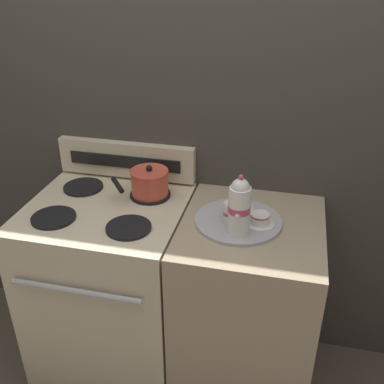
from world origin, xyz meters
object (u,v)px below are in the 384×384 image
object	(u,v)px
stove	(113,286)
teacup_right	(260,219)
saucepan	(149,182)
creamer_jug	(231,212)
teacup_left	(240,204)
teapot	(239,206)
serving_tray	(238,221)

from	to	relation	value
stove	teacup_right	xyz separation A→B (m)	(0.67, -0.01, 0.48)
saucepan	creamer_jug	distance (m)	0.42
teacup_left	creamer_jug	size ratio (longest dim) A/B	1.40
teapot	teacup_right	size ratio (longest dim) A/B	2.09
stove	teacup_left	bearing A→B (deg)	9.75
teapot	creamer_jug	distance (m)	0.11
saucepan	serving_tray	size ratio (longest dim) A/B	0.70
creamer_jug	teacup_right	bearing A→B (deg)	4.17
stove	teacup_left	distance (m)	0.75
teacup_left	teacup_right	distance (m)	0.14
stove	teapot	xyz separation A→B (m)	(0.59, -0.09, 0.57)
teacup_right	creamer_jug	distance (m)	0.12
stove	teapot	world-z (taller)	teapot
serving_tray	creamer_jug	world-z (taller)	creamer_jug
serving_tray	teacup_right	bearing A→B (deg)	-8.79
saucepan	teapot	size ratio (longest dim) A/B	0.99
stove	teacup_right	size ratio (longest dim) A/B	7.51
serving_tray	teacup_left	xyz separation A→B (m)	(-0.01, 0.09, 0.03)
saucepan	creamer_jug	xyz separation A→B (m)	(0.39, -0.15, -0.01)
saucepan	teacup_left	size ratio (longest dim) A/B	2.08
serving_tray	teapot	world-z (taller)	teapot
saucepan	teapot	distance (m)	0.49
serving_tray	creamer_jug	distance (m)	0.06
stove	teacup_left	xyz separation A→B (m)	(0.57, 0.10, 0.48)
saucepan	teacup_right	size ratio (longest dim) A/B	2.08
teacup_right	creamer_jug	xyz separation A→B (m)	(-0.11, -0.01, 0.02)
teacup_left	teacup_right	size ratio (longest dim) A/B	1.00
teapot	teacup_right	distance (m)	0.15
creamer_jug	teapot	bearing A→B (deg)	-62.50
stove	creamer_jug	bearing A→B (deg)	-1.46
serving_tray	teacup_right	world-z (taller)	teacup_right
saucepan	teacup_left	distance (m)	0.42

